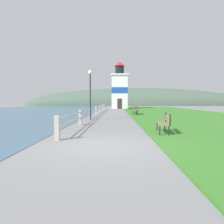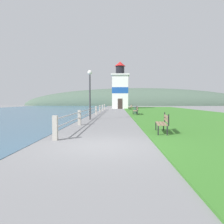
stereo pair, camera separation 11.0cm
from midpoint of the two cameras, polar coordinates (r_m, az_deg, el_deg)
The scene contains 10 objects.
ground_plane at distance 7.34m, azimuth -3.10°, elevation -8.82°, with size 160.00×160.00×0.00m, color slate.
grass_verge at distance 27.43m, azimuth 16.64°, elevation -0.32°, with size 12.00×57.65×0.06m.
seawall_railing at distance 24.14m, azimuth -4.33°, elevation 0.62°, with size 0.18×31.85×0.94m.
park_bench_near at distance 10.19m, azimuth 13.26°, elevation -2.57°, with size 0.66×1.71×0.94m.
park_bench_midway at distance 23.46m, azimuth 6.15°, elevation 0.51°, with size 0.51×1.97×0.94m.
park_bench_far at distance 36.48m, azimuth 4.68°, elevation 1.34°, with size 0.59×1.89×0.94m.
lighthouse at distance 43.92m, azimuth 1.92°, elevation 6.06°, with size 3.60×3.60×9.36m.
trash_bin at distance 25.29m, azimuth 6.08°, elevation 0.42°, with size 0.54×0.54×0.84m.
lamp_post at distance 17.68m, azimuth -5.90°, elevation 6.89°, with size 0.36×0.36×3.96m.
distant_hillside at distance 75.99m, azimuth 6.78°, elevation 1.69°, with size 80.00×16.00×12.00m.
Camera 1 is at (0.48, -7.17, 1.48)m, focal length 35.00 mm.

